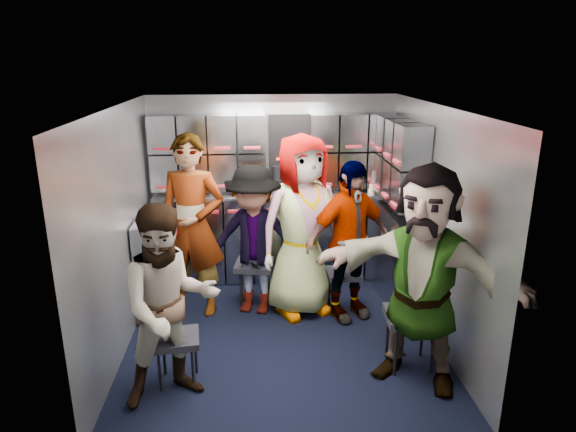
{
  "coord_description": "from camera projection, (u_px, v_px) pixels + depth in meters",
  "views": [
    {
      "loc": [
        -0.25,
        -4.3,
        2.51
      ],
      "look_at": [
        0.09,
        0.35,
        1.05
      ],
      "focal_mm": 32.0,
      "sensor_mm": 36.0,
      "label": 1
    }
  ],
  "objects": [
    {
      "name": "floor",
      "position": [
        281.0,
        333.0,
        4.86
      ],
      "size": [
        3.0,
        3.0,
        0.0
      ],
      "primitive_type": "plane",
      "color": "black",
      "rests_on": "ground"
    },
    {
      "name": "wall_back",
      "position": [
        273.0,
        187.0,
        5.97
      ],
      "size": [
        2.8,
        0.04,
        2.1
      ],
      "primitive_type": "cube",
      "color": "gray",
      "rests_on": "ground"
    },
    {
      "name": "wall_left",
      "position": [
        120.0,
        232.0,
        4.45
      ],
      "size": [
        0.04,
        3.0,
        2.1
      ],
      "primitive_type": "cube",
      "color": "gray",
      "rests_on": "ground"
    },
    {
      "name": "wall_right",
      "position": [
        435.0,
        224.0,
        4.64
      ],
      "size": [
        0.04,
        3.0,
        2.1
      ],
      "primitive_type": "cube",
      "color": "gray",
      "rests_on": "ground"
    },
    {
      "name": "ceiling",
      "position": [
        281.0,
        107.0,
        4.23
      ],
      "size": [
        2.8,
        3.0,
        0.02
      ],
      "primitive_type": "cube",
      "color": "silver",
      "rests_on": "wall_back"
    },
    {
      "name": "cart_bank_back",
      "position": [
        275.0,
        238.0,
        5.94
      ],
      "size": [
        2.68,
        0.38,
        0.99
      ],
      "primitive_type": "cube",
      "color": "#9296A1",
      "rests_on": "ground"
    },
    {
      "name": "cart_bank_left",
      "position": [
        160.0,
        265.0,
        5.16
      ],
      "size": [
        0.38,
        0.76,
        0.99
      ],
      "primitive_type": "cube",
      "color": "#9296A1",
      "rests_on": "ground"
    },
    {
      "name": "counter",
      "position": [
        274.0,
        194.0,
        5.78
      ],
      "size": [
        2.68,
        0.42,
        0.03
      ],
      "primitive_type": "cube",
      "color": "#B6B8BD",
      "rests_on": "cart_bank_back"
    },
    {
      "name": "locker_bank_back",
      "position": [
        274.0,
        152.0,
        5.7
      ],
      "size": [
        2.68,
        0.28,
        0.82
      ],
      "primitive_type": "cube",
      "color": "#9296A1",
      "rests_on": "wall_back"
    },
    {
      "name": "locker_bank_right",
      "position": [
        401.0,
        161.0,
        5.16
      ],
      "size": [
        0.28,
        1.0,
        0.82
      ],
      "primitive_type": "cube",
      "color": "#9296A1",
      "rests_on": "wall_right"
    },
    {
      "name": "right_cabinet",
      "position": [
        397.0,
        257.0,
        5.36
      ],
      "size": [
        0.28,
        1.2,
        1.0
      ],
      "primitive_type": "cube",
      "color": "#9296A1",
      "rests_on": "ground"
    },
    {
      "name": "coffee_niche",
      "position": [
        289.0,
        152.0,
        5.77
      ],
      "size": [
        0.46,
        0.16,
        0.84
      ],
      "primitive_type": null,
      "color": "black",
      "rests_on": "wall_back"
    },
    {
      "name": "red_latch_strip",
      "position": [
        275.0,
        211.0,
        5.63
      ],
      "size": [
        2.6,
        0.02,
        0.03
      ],
      "primitive_type": "cube",
      "color": "maroon",
      "rests_on": "cart_bank_back"
    },
    {
      "name": "jump_seat_near_left",
      "position": [
        177.0,
        341.0,
        4.03
      ],
      "size": [
        0.38,
        0.37,
        0.41
      ],
      "rotation": [
        0.0,
        0.0,
        0.11
      ],
      "color": "black",
      "rests_on": "ground"
    },
    {
      "name": "jump_seat_mid_left",
      "position": [
        254.0,
        267.0,
        5.35
      ],
      "size": [
        0.43,
        0.42,
        0.45
      ],
      "rotation": [
        0.0,
        0.0,
        -0.15
      ],
      "color": "black",
      "rests_on": "ground"
    },
    {
      "name": "jump_seat_center",
      "position": [
        300.0,
        269.0,
        5.35
      ],
      "size": [
        0.47,
        0.46,
        0.43
      ],
      "rotation": [
        0.0,
        0.0,
        -0.43
      ],
      "color": "black",
      "rests_on": "ground"
    },
    {
      "name": "jump_seat_mid_right",
      "position": [
        344.0,
        275.0,
        5.25
      ],
      "size": [
        0.34,
        0.33,
        0.41
      ],
      "rotation": [
        0.0,
        0.0,
        0.0
      ],
      "color": "black",
      "rests_on": "ground"
    },
    {
      "name": "jump_seat_near_right",
      "position": [
        411.0,
        319.0,
        4.22
      ],
      "size": [
        0.44,
        0.42,
        0.49
      ],
      "rotation": [
        0.0,
        0.0,
        -0.08
      ],
      "color": "black",
      "rests_on": "ground"
    },
    {
      "name": "attendant_standing",
      "position": [
        192.0,
        226.0,
        5.02
      ],
      "size": [
        0.74,
        0.56,
        1.82
      ],
      "primitive_type": "imported",
      "rotation": [
        0.0,
        0.0,
        -0.21
      ],
      "color": "black",
      "rests_on": "ground"
    },
    {
      "name": "attendant_arc_a",
      "position": [
        170.0,
        306.0,
        3.73
      ],
      "size": [
        0.9,
        0.81,
        1.54
      ],
      "primitive_type": "imported",
      "rotation": [
        0.0,
        0.0,
        0.36
      ],
      "color": "black",
      "rests_on": "ground"
    },
    {
      "name": "attendant_arc_b",
      "position": [
        254.0,
        241.0,
        5.07
      ],
      "size": [
        1.1,
        0.82,
        1.52
      ],
      "primitive_type": "imported",
      "rotation": [
        0.0,
        0.0,
        -0.29
      ],
      "color": "black",
      "rests_on": "ground"
    },
    {
      "name": "attendant_arc_c",
      "position": [
        302.0,
        226.0,
        5.02
      ],
      "size": [
        1.04,
        0.86,
        1.82
      ],
      "primitive_type": "imported",
      "rotation": [
        0.0,
        0.0,
        0.37
      ],
      "color": "black",
      "rests_on": "ground"
    },
    {
      "name": "attendant_arc_d",
      "position": [
        348.0,
        242.0,
        4.95
      ],
      "size": [
        1.01,
        0.73,
        1.59
      ],
      "primitive_type": "imported",
      "rotation": [
        0.0,
        0.0,
        0.42
      ],
      "color": "black",
      "rests_on": "ground"
    },
    {
      "name": "attendant_arc_e",
      "position": [
        423.0,
        278.0,
        3.91
      ],
      "size": [
        1.67,
        1.34,
        1.78
      ],
      "primitive_type": "imported",
      "rotation": [
        0.0,
        0.0,
        -0.58
      ],
      "color": "black",
      "rests_on": "ground"
    },
    {
      "name": "bottle_left",
      "position": [
        250.0,
        184.0,
        5.68
      ],
      "size": [
        0.07,
        0.07,
        0.24
      ],
      "primitive_type": "cylinder",
      "color": "white",
      "rests_on": "counter"
    },
    {
      "name": "bottle_mid",
      "position": [
        292.0,
        183.0,
        5.71
      ],
      "size": [
        0.07,
        0.07,
        0.24
      ],
      "primitive_type": "cylinder",
      "color": "white",
      "rests_on": "counter"
    },
    {
      "name": "bottle_right",
      "position": [
        372.0,
        181.0,
        5.77
      ],
      "size": [
        0.07,
        0.07,
        0.25
      ],
      "primitive_type": "cylinder",
      "color": "white",
      "rests_on": "counter"
    },
    {
      "name": "cup_left",
      "position": [
        194.0,
        191.0,
        5.64
      ],
      "size": [
        0.07,
        0.07,
        0.1
      ],
      "primitive_type": "cylinder",
      "color": "tan",
      "rests_on": "counter"
    },
    {
      "name": "cup_right",
      "position": [
        371.0,
        188.0,
        5.78
      ],
      "size": [
        0.08,
        0.08,
        0.1
      ],
      "primitive_type": "cylinder",
      "color": "tan",
      "rests_on": "counter"
    }
  ]
}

